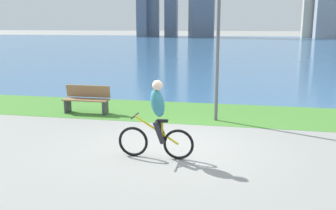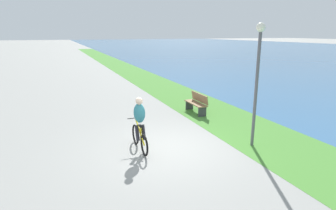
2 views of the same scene
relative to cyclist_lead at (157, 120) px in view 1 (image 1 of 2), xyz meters
The scene contains 6 objects.
ground_plane 1.15m from the cyclist_lead, 74.83° to the left, with size 300.00×300.00×0.00m, color gray.
grass_strip_bayside 4.49m from the cyclist_lead, 87.32° to the left, with size 120.00×3.09×0.01m, color #478433.
bay_water_surface 45.22m from the cyclist_lead, 89.74° to the left, with size 300.00×78.52×0.00m, color #386693.
cyclist_lead is the anchor object (origin of this frame).
bench_near_path 4.87m from the cyclist_lead, 131.28° to the left, with size 1.50×0.47×0.90m.
lamppost_tall 4.05m from the cyclist_lead, 74.38° to the left, with size 0.28×0.28×3.90m.
Camera 1 is at (1.59, -8.33, 2.85)m, focal length 40.34 mm.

